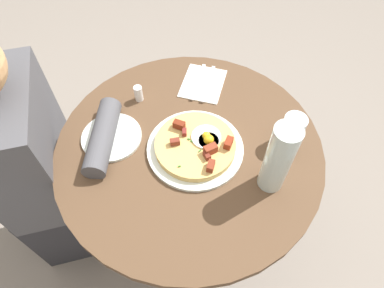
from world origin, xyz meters
The scene contains 12 objects.
ground_plane centered at (0.00, 0.00, 0.00)m, with size 6.00×6.00×0.00m, color gray.
dining_table centered at (0.00, 0.00, 0.57)m, with size 0.83×0.83×0.74m.
person_seated centered at (-0.16, -0.51, 0.51)m, with size 0.41×0.48×1.14m.
pizza_plate centered at (0.02, 0.02, 0.75)m, with size 0.29×0.29×0.01m, color silver.
breakfast_pizza centered at (0.02, 0.02, 0.77)m, with size 0.24×0.24×0.05m.
bread_plate centered at (-0.09, -0.23, 0.75)m, with size 0.19×0.19×0.01m, color silver.
napkin centered at (-0.25, 0.11, 0.74)m, with size 0.17×0.14×0.00m, color white.
fork centered at (-0.24, 0.13, 0.75)m, with size 0.18×0.01×0.01m, color silver.
knife centered at (-0.26, 0.10, 0.75)m, with size 0.18×0.01×0.01m, color silver.
water_glass centered at (0.06, 0.30, 0.80)m, with size 0.07×0.07×0.11m, color silver.
water_bottle centered at (0.18, 0.19, 0.86)m, with size 0.07×0.07×0.24m, color silver.
salt_shaker centered at (-0.23, -0.12, 0.77)m, with size 0.03×0.03×0.06m, color white.
Camera 1 is at (0.58, -0.14, 1.60)m, focal length 31.59 mm.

